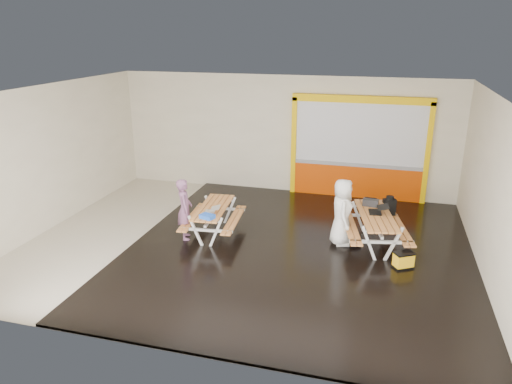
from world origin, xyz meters
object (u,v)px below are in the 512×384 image
(laptop_right, at_px, (378,210))
(picnic_table_right, at_px, (375,222))
(toolbox, at_px, (371,202))
(backpack, at_px, (389,206))
(blue_pouch, at_px, (207,216))
(laptop_left, at_px, (212,211))
(fluke_bag, at_px, (403,260))
(dark_case, at_px, (350,240))
(person_left, at_px, (185,209))
(person_right, at_px, (342,212))
(picnic_table_left, at_px, (213,214))

(laptop_right, bearing_deg, picnic_table_right, -105.30)
(toolbox, distance_m, backpack, 0.55)
(toolbox, bearing_deg, blue_pouch, -155.06)
(laptop_left, xyz_separation_m, fluke_bag, (4.28, -0.24, -0.57))
(picnic_table_right, relative_size, toolbox, 5.96)
(picnic_table_right, height_order, dark_case, picnic_table_right)
(person_left, height_order, laptop_left, person_left)
(picnic_table_right, distance_m, dark_case, 0.72)
(person_left, distance_m, fluke_bag, 4.97)
(blue_pouch, distance_m, dark_case, 3.34)
(person_left, xyz_separation_m, blue_pouch, (0.68, -0.30, 0.01))
(toolbox, xyz_separation_m, fluke_bag, (0.78, -1.51, -0.66))
(person_right, bearing_deg, picnic_table_right, -89.88)
(toolbox, bearing_deg, dark_case, -123.37)
(person_left, relative_size, laptop_left, 3.57)
(person_right, xyz_separation_m, backpack, (1.03, 0.99, -0.11))
(laptop_right, xyz_separation_m, dark_case, (-0.56, -0.16, -0.73))
(person_right, height_order, blue_pouch, person_right)
(laptop_right, bearing_deg, fluke_bag, -61.31)
(person_left, height_order, backpack, person_left)
(toolbox, relative_size, backpack, 0.79)
(blue_pouch, xyz_separation_m, backpack, (3.91, 1.92, -0.06))
(toolbox, distance_m, fluke_bag, 1.82)
(laptop_right, relative_size, dark_case, 1.18)
(picnic_table_left, bearing_deg, dark_case, 5.88)
(picnic_table_left, xyz_separation_m, blue_pouch, (0.13, -0.71, 0.22))
(person_right, relative_size, blue_pouch, 5.05)
(laptop_right, distance_m, backpack, 0.77)
(picnic_table_right, xyz_separation_m, backpack, (0.28, 0.84, 0.12))
(laptop_left, bearing_deg, picnic_table_left, 105.49)
(blue_pouch, height_order, toolbox, toolbox)
(picnic_table_left, height_order, picnic_table_right, picnic_table_right)
(picnic_table_right, bearing_deg, picnic_table_left, -174.36)
(blue_pouch, bearing_deg, backpack, 26.18)
(person_right, relative_size, dark_case, 3.86)
(person_left, relative_size, blue_pouch, 4.79)
(laptop_left, xyz_separation_m, blue_pouch, (0.03, -0.35, -0.00))
(backpack, xyz_separation_m, fluke_bag, (0.35, -1.81, -0.51))
(laptop_left, relative_size, dark_case, 1.03)
(fluke_bag, bearing_deg, picnic_table_left, 172.17)
(person_left, bearing_deg, backpack, -95.94)
(blue_pouch, distance_m, fluke_bag, 4.29)
(picnic_table_right, relative_size, laptop_right, 4.72)
(person_right, distance_m, backpack, 1.43)
(person_right, distance_m, laptop_right, 0.82)
(picnic_table_left, relative_size, fluke_bag, 4.10)
(laptop_left, height_order, blue_pouch, laptop_left)
(laptop_right, distance_m, blue_pouch, 3.85)
(picnic_table_left, relative_size, person_left, 1.33)
(person_right, distance_m, fluke_bag, 1.72)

